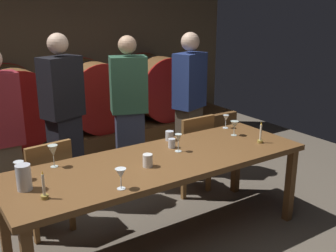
{
  "coord_description": "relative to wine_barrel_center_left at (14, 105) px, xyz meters",
  "views": [
    {
      "loc": [
        -1.46,
        -2.38,
        1.99
      ],
      "look_at": [
        0.36,
        0.37,
        0.99
      ],
      "focal_mm": 42.63,
      "sensor_mm": 36.0,
      "label": 1
    }
  ],
  "objects": [
    {
      "name": "wine_glass_center_left",
      "position": [
        0.14,
        -2.42,
        -0.01
      ],
      "size": [
        0.08,
        0.08,
        0.15
      ],
      "color": "white",
      "rests_on": "dining_table"
    },
    {
      "name": "wine_glass_far_right",
      "position": [
        1.7,
        -1.74,
        -0.02
      ],
      "size": [
        0.06,
        0.06,
        0.14
      ],
      "color": "white",
      "rests_on": "dining_table"
    },
    {
      "name": "wine_barrel_center_left",
      "position": [
        0.0,
        0.0,
        0.0
      ],
      "size": [
        0.88,
        0.76,
        0.88
      ],
      "color": "brown",
      "rests_on": "barrel_shelf"
    },
    {
      "name": "cup_right",
      "position": [
        1.0,
        -1.74,
        -0.08
      ],
      "size": [
        0.08,
        0.08,
        0.09
      ],
      "primitive_type": "cylinder",
      "color": "silver",
      "rests_on": "dining_table"
    },
    {
      "name": "cup_center",
      "position": [
        0.9,
        -1.92,
        -0.08
      ],
      "size": [
        0.06,
        0.06,
        0.08
      ],
      "primitive_type": "cylinder",
      "color": "silver",
      "rests_on": "dining_table"
    },
    {
      "name": "guest_center_left",
      "position": [
        0.26,
        -0.96,
        0.01
      ],
      "size": [
        0.44,
        0.35,
        1.74
      ],
      "rotation": [
        0.0,
        0.0,
        3.48
      ],
      "color": "black",
      "rests_on": "ground"
    },
    {
      "name": "chair_right",
      "position": [
        1.47,
        -1.47,
        -0.4
      ],
      "size": [
        0.4,
        0.4,
        0.88
      ],
      "rotation": [
        0.0,
        0.0,
        3.15
      ],
      "color": "brown",
      "rests_on": "ground"
    },
    {
      "name": "candle_left",
      "position": [
        -0.34,
        -2.28,
        -0.07
      ],
      "size": [
        0.05,
        0.05,
        0.2
      ],
      "color": "olive",
      "rests_on": "dining_table"
    },
    {
      "name": "wine_glass_far_left",
      "position": [
        -0.4,
        -1.88,
        -0.02
      ],
      "size": [
        0.07,
        0.07,
        0.14
      ],
      "color": "white",
      "rests_on": "dining_table"
    },
    {
      "name": "candle_right",
      "position": [
        1.66,
        -2.26,
        -0.07
      ],
      "size": [
        0.05,
        0.05,
        0.2
      ],
      "color": "olive",
      "rests_on": "dining_table"
    },
    {
      "name": "guest_center_right",
      "position": [
        0.97,
        -1.0,
        -0.02
      ],
      "size": [
        0.44,
        0.36,
        1.69
      ],
      "rotation": [
        0.0,
        0.0,
        2.79
      ],
      "color": "#33384C",
      "rests_on": "ground"
    },
    {
      "name": "wine_barrel_far_right",
      "position": [
        1.94,
        0.0,
        0.0
      ],
      "size": [
        0.88,
        0.76,
        0.88
      ],
      "color": "brown",
      "rests_on": "barrel_shelf"
    },
    {
      "name": "wine_glass_center_right",
      "position": [
        0.9,
        -2.03,
        -0.01
      ],
      "size": [
        0.06,
        0.06,
        0.16
      ],
      "color": "silver",
      "rests_on": "dining_table"
    },
    {
      "name": "guest_far_right",
      "position": [
        1.78,
        -1.0,
        -0.01
      ],
      "size": [
        0.44,
        0.35,
        1.7
      ],
      "rotation": [
        0.0,
        0.0,
        3.47
      ],
      "color": "brown",
      "rests_on": "ground"
    },
    {
      "name": "wine_glass_right",
      "position": [
        1.61,
        -1.97,
        -0.02
      ],
      "size": [
        0.08,
        0.08,
        0.14
      ],
      "color": "silver",
      "rests_on": "dining_table"
    },
    {
      "name": "wine_barrel_center_right",
      "position": [
        0.97,
        0.0,
        0.0
      ],
      "size": [
        0.88,
        0.76,
        0.88
      ],
      "color": "brown",
      "rests_on": "barrel_shelf"
    },
    {
      "name": "chair_left",
      "position": [
        -0.09,
        -1.43,
        -0.4
      ],
      "size": [
        0.44,
        0.44,
        0.88
      ],
      "rotation": [
        0.0,
        0.0,
        3.25
      ],
      "color": "brown",
      "rests_on": "ground"
    },
    {
      "name": "dining_table",
      "position": [
        0.67,
        -2.1,
        -0.19
      ],
      "size": [
        2.57,
        0.86,
        0.77
      ],
      "color": "brown",
      "rests_on": "ground"
    },
    {
      "name": "cup_left",
      "position": [
        0.5,
        -2.18,
        -0.07
      ],
      "size": [
        0.08,
        0.08,
        0.1
      ],
      "primitive_type": "cylinder",
      "color": "white",
      "rests_on": "dining_table"
    },
    {
      "name": "barrel_shelf",
      "position": [
        0.48,
        0.0,
        -0.66
      ],
      "size": [
        5.19,
        0.9,
        0.45
      ],
      "primitive_type": "cube",
      "color": "brown",
      "rests_on": "ground"
    },
    {
      "name": "guest_far_left",
      "position": [
        -0.37,
        -1.12,
        -0.04
      ],
      "size": [
        0.38,
        0.25,
        1.66
      ],
      "rotation": [
        0.0,
        0.0,
        3.12
      ],
      "color": "brown",
      "rests_on": "ground"
    },
    {
      "name": "pitcher",
      "position": [
        -0.42,
        -2.07,
        -0.03
      ],
      "size": [
        0.1,
        0.1,
        0.18
      ],
      "color": "silver",
      "rests_on": "dining_table"
    },
    {
      "name": "back_wall",
      "position": [
        0.48,
        0.55,
        0.41
      ],
      "size": [
        5.77,
        0.24,
        2.6
      ],
      "primitive_type": "cube",
      "color": "brown",
      "rests_on": "ground"
    },
    {
      "name": "wine_glass_left",
      "position": [
        -0.12,
        -1.78,
        0.01
      ],
      "size": [
        0.08,
        0.08,
        0.18
      ],
      "color": "silver",
      "rests_on": "dining_table"
    }
  ]
}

